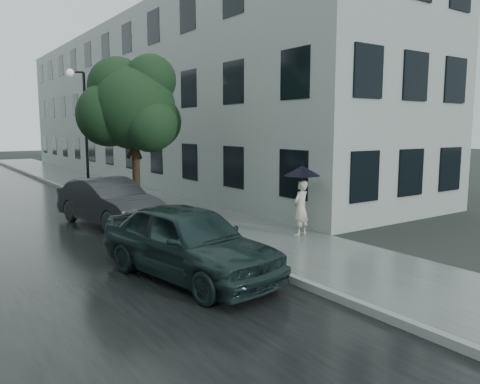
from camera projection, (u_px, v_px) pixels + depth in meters
ground at (317, 259)px, 10.79m from camera, size 120.00×120.00×0.00m
sidewalk at (130, 196)px, 20.69m from camera, size 3.50×60.00×0.01m
kerb_near at (89, 198)px, 19.65m from camera, size 0.15×60.00×0.15m
building_near at (162, 104)px, 29.14m from camera, size 7.02×36.00×9.00m
pedestrian at (301, 208)px, 13.04m from camera, size 0.65×0.52×1.56m
umbrella at (302, 171)px, 12.90m from camera, size 1.21×1.21×1.08m
street_tree at (133, 107)px, 15.70m from camera, size 3.60×3.27×5.45m
lamp_post at (82, 125)px, 20.09m from camera, size 0.85×0.33×5.46m
car_near at (189, 241)px, 9.38m from camera, size 2.47×4.59×1.48m
car_far at (109, 202)px, 14.54m from camera, size 2.21×4.54×1.43m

